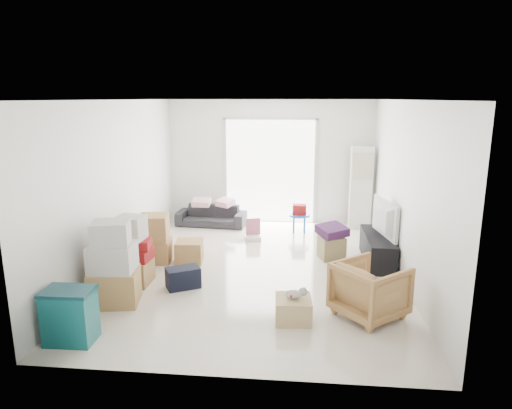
{
  "coord_description": "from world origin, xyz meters",
  "views": [
    {
      "loc": [
        0.66,
        -7.0,
        2.73
      ],
      "look_at": [
        -0.04,
        0.2,
        1.03
      ],
      "focal_mm": 32.0,
      "sensor_mm": 36.0,
      "label": 1
    }
  ],
  "objects_px": {
    "ac_tower": "(361,188)",
    "tv_console": "(377,248)",
    "ottoman": "(331,247)",
    "kids_table": "(299,213)",
    "wood_crate": "(293,309)",
    "sofa": "(211,212)",
    "television": "(378,231)",
    "storage_bins": "(70,316)",
    "armchair": "(370,287)"
  },
  "relations": [
    {
      "from": "ac_tower",
      "to": "armchair",
      "type": "bearing_deg",
      "value": -95.09
    },
    {
      "from": "kids_table",
      "to": "ottoman",
      "type": "bearing_deg",
      "value": -70.13
    },
    {
      "from": "ottoman",
      "to": "kids_table",
      "type": "distance_m",
      "value": 1.68
    },
    {
      "from": "television",
      "to": "wood_crate",
      "type": "bearing_deg",
      "value": 137.7
    },
    {
      "from": "armchair",
      "to": "kids_table",
      "type": "height_order",
      "value": "armchair"
    },
    {
      "from": "ac_tower",
      "to": "kids_table",
      "type": "bearing_deg",
      "value": -160.13
    },
    {
      "from": "ac_tower",
      "to": "sofa",
      "type": "xyz_separation_m",
      "value": [
        -3.2,
        -0.15,
        -0.58
      ]
    },
    {
      "from": "tv_console",
      "to": "armchair",
      "type": "height_order",
      "value": "armchair"
    },
    {
      "from": "armchair",
      "to": "wood_crate",
      "type": "relative_size",
      "value": 1.77
    },
    {
      "from": "sofa",
      "to": "kids_table",
      "type": "distance_m",
      "value": 1.94
    },
    {
      "from": "storage_bins",
      "to": "wood_crate",
      "type": "xyz_separation_m",
      "value": [
        2.52,
        0.76,
        -0.17
      ]
    },
    {
      "from": "sofa",
      "to": "armchair",
      "type": "bearing_deg",
      "value": -50.32
    },
    {
      "from": "ac_tower",
      "to": "tv_console",
      "type": "distance_m",
      "value": 2.21
    },
    {
      "from": "storage_bins",
      "to": "television",
      "type": "bearing_deg",
      "value": 37.75
    },
    {
      "from": "sofa",
      "to": "kids_table",
      "type": "relative_size",
      "value": 2.57
    },
    {
      "from": "ottoman",
      "to": "wood_crate",
      "type": "distance_m",
      "value": 2.42
    },
    {
      "from": "sofa",
      "to": "storage_bins",
      "type": "distance_m",
      "value": 5.03
    },
    {
      "from": "storage_bins",
      "to": "ottoman",
      "type": "height_order",
      "value": "storage_bins"
    },
    {
      "from": "wood_crate",
      "to": "armchair",
      "type": "bearing_deg",
      "value": 12.25
    },
    {
      "from": "sofa",
      "to": "wood_crate",
      "type": "bearing_deg",
      "value": -61.63
    },
    {
      "from": "ac_tower",
      "to": "kids_table",
      "type": "relative_size",
      "value": 3.0
    },
    {
      "from": "kids_table",
      "to": "wood_crate",
      "type": "height_order",
      "value": "kids_table"
    },
    {
      "from": "kids_table",
      "to": "armchair",
      "type": "bearing_deg",
      "value": -76.19
    },
    {
      "from": "wood_crate",
      "to": "ac_tower",
      "type": "bearing_deg",
      "value": 73.08
    },
    {
      "from": "storage_bins",
      "to": "sofa",
      "type": "bearing_deg",
      "value": 82.54
    },
    {
      "from": "ac_tower",
      "to": "tv_console",
      "type": "relative_size",
      "value": 1.25
    },
    {
      "from": "armchair",
      "to": "ottoman",
      "type": "bearing_deg",
      "value": -31.09
    },
    {
      "from": "television",
      "to": "kids_table",
      "type": "xyz_separation_m",
      "value": [
        -1.33,
        1.65,
        -0.12
      ]
    },
    {
      "from": "kids_table",
      "to": "wood_crate",
      "type": "distance_m",
      "value": 3.92
    },
    {
      "from": "tv_console",
      "to": "television",
      "type": "xyz_separation_m",
      "value": [
        0.0,
        -0.0,
        0.3
      ]
    },
    {
      "from": "ac_tower",
      "to": "television",
      "type": "relative_size",
      "value": 1.68
    },
    {
      "from": "television",
      "to": "ottoman",
      "type": "relative_size",
      "value": 2.61
    },
    {
      "from": "television",
      "to": "storage_bins",
      "type": "xyz_separation_m",
      "value": [
        -3.9,
        -3.02,
        -0.21
      ]
    },
    {
      "from": "ottoman",
      "to": "wood_crate",
      "type": "height_order",
      "value": "ottoman"
    },
    {
      "from": "television",
      "to": "ottoman",
      "type": "distance_m",
      "value": 0.84
    },
    {
      "from": "tv_console",
      "to": "wood_crate",
      "type": "height_order",
      "value": "tv_console"
    },
    {
      "from": "ottoman",
      "to": "kids_table",
      "type": "xyz_separation_m",
      "value": [
        -0.57,
        1.57,
        0.21
      ]
    },
    {
      "from": "storage_bins",
      "to": "tv_console",
      "type": "bearing_deg",
      "value": 37.75
    },
    {
      "from": "television",
      "to": "armchair",
      "type": "relative_size",
      "value": 1.33
    },
    {
      "from": "armchair",
      "to": "ottoman",
      "type": "relative_size",
      "value": 1.97
    },
    {
      "from": "armchair",
      "to": "wood_crate",
      "type": "distance_m",
      "value": 1.01
    },
    {
      "from": "sofa",
      "to": "armchair",
      "type": "relative_size",
      "value": 1.9
    },
    {
      "from": "ottoman",
      "to": "wood_crate",
      "type": "relative_size",
      "value": 0.9
    },
    {
      "from": "television",
      "to": "tv_console",
      "type": "bearing_deg",
      "value": -10.88
    },
    {
      "from": "ac_tower",
      "to": "television",
      "type": "distance_m",
      "value": 2.14
    },
    {
      "from": "armchair",
      "to": "storage_bins",
      "type": "height_order",
      "value": "armchair"
    },
    {
      "from": "ac_tower",
      "to": "ottoman",
      "type": "bearing_deg",
      "value": -109.37
    },
    {
      "from": "sofa",
      "to": "ottoman",
      "type": "xyz_separation_m",
      "value": [
        2.48,
        -1.88,
        -0.09
      ]
    },
    {
      "from": "armchair",
      "to": "ottoman",
      "type": "xyz_separation_m",
      "value": [
        -0.34,
        2.14,
        -0.19
      ]
    },
    {
      "from": "tv_console",
      "to": "television",
      "type": "distance_m",
      "value": 0.3
    }
  ]
}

